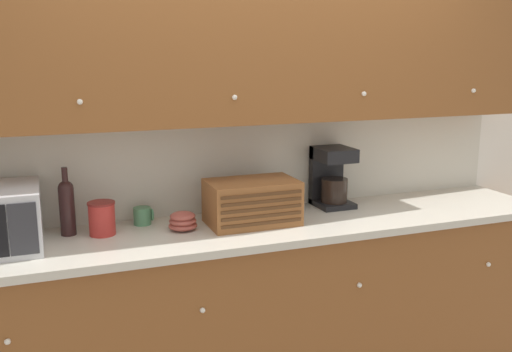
{
  "coord_description": "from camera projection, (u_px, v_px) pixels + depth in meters",
  "views": [
    {
      "loc": [
        -1.05,
        -3.01,
        1.82
      ],
      "look_at": [
        0.0,
        -0.22,
        1.17
      ],
      "focal_mm": 40.0,
      "sensor_mm": 36.0,
      "label": 1
    }
  ],
  "objects": [
    {
      "name": "mug_blue_second",
      "position": [
        294.0,
        199.0,
        3.31
      ],
      "size": [
        0.1,
        0.09,
        0.1
      ],
      "color": "silver",
      "rests_on": "counter_unit"
    },
    {
      "name": "coffee_maker",
      "position": [
        331.0,
        176.0,
        3.33
      ],
      "size": [
        0.2,
        0.23,
        0.35
      ],
      "color": "black",
      "rests_on": "counter_unit"
    },
    {
      "name": "mug",
      "position": [
        143.0,
        216.0,
        2.98
      ],
      "size": [
        0.1,
        0.09,
        0.09
      ],
      "color": "#4C845B",
      "rests_on": "counter_unit"
    },
    {
      "name": "upper_cabinets",
      "position": [
        282.0,
        45.0,
        3.01
      ],
      "size": [
        3.34,
        0.34,
        0.8
      ],
      "color": "brown",
      "rests_on": "backsplash_panel"
    },
    {
      "name": "wall_back",
      "position": [
        241.0,
        146.0,
        3.25
      ],
      "size": [
        5.74,
        0.06,
        2.6
      ],
      "color": "white",
      "rests_on": "ground_plane"
    },
    {
      "name": "bread_box",
      "position": [
        252.0,
        202.0,
        2.98
      ],
      "size": [
        0.47,
        0.3,
        0.23
      ],
      "color": "brown",
      "rests_on": "counter_unit"
    },
    {
      "name": "backsplash_panel",
      "position": [
        243.0,
        164.0,
        3.24
      ],
      "size": [
        3.34,
        0.01,
        0.52
      ],
      "color": "beige",
      "rests_on": "counter_unit"
    },
    {
      "name": "bowl_stack_on_counter",
      "position": [
        183.0,
        221.0,
        2.89
      ],
      "size": [
        0.15,
        0.15,
        0.09
      ],
      "color": "#9E473D",
      "rests_on": "counter_unit"
    },
    {
      "name": "storage_canister",
      "position": [
        102.0,
        218.0,
        2.8
      ],
      "size": [
        0.13,
        0.13,
        0.17
      ],
      "color": "#B22D28",
      "rests_on": "counter_unit"
    },
    {
      "name": "counter_unit",
      "position": [
        262.0,
        305.0,
        3.12
      ],
      "size": [
        3.36,
        0.64,
        0.94
      ],
      "color": "brown",
      "rests_on": "ground_plane"
    },
    {
      "name": "wine_bottle",
      "position": [
        67.0,
        205.0,
        2.79
      ],
      "size": [
        0.07,
        0.07,
        0.34
      ],
      "color": "black",
      "rests_on": "counter_unit"
    }
  ]
}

